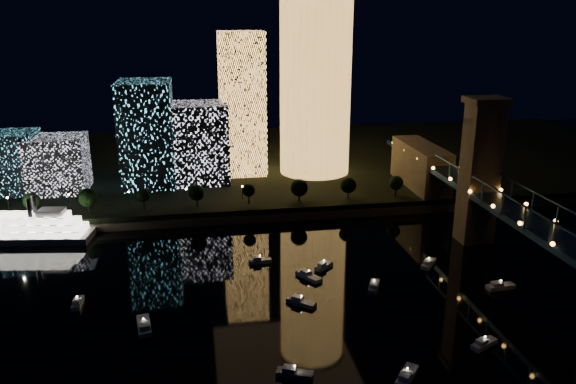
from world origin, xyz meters
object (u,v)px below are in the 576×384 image
object	(u,v)px
tower_cylindrical	(316,75)
truss_bridge	(561,250)
tower_rectangular	(242,104)
riverboat	(10,229)

from	to	relation	value
tower_cylindrical	truss_bridge	size ratio (longest dim) A/B	0.33
tower_cylindrical	tower_rectangular	world-z (taller)	tower_cylindrical
tower_rectangular	truss_bridge	size ratio (longest dim) A/B	0.24
truss_bridge	riverboat	xyz separation A→B (m)	(-159.90, 72.44, -12.02)
riverboat	tower_rectangular	bearing A→B (deg)	33.80
tower_cylindrical	tower_rectangular	bearing A→B (deg)	172.76
tower_rectangular	riverboat	xyz separation A→B (m)	(-87.01, -58.26, -32.69)
tower_cylindrical	truss_bridge	distance (m)	136.84
tower_cylindrical	riverboat	size ratio (longest dim) A/B	1.60
tower_rectangular	riverboat	distance (m)	109.69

